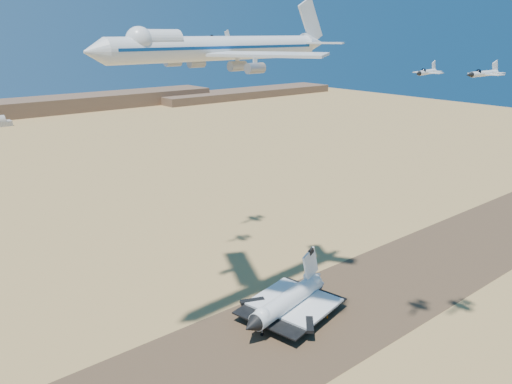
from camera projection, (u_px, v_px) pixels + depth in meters
ground at (250, 352)px, 155.77m from camera, size 1200.00×1200.00×0.00m
runway at (250, 352)px, 155.76m from camera, size 600.00×50.00×0.06m
ridgeline at (13, 111)px, 582.05m from camera, size 960.00×90.00×18.00m
shuttle at (287, 303)px, 173.15m from camera, size 43.62×32.80×21.48m
carrier_747 at (214, 48)px, 144.13m from camera, size 86.88×67.34×21.67m
crew_a at (327, 317)px, 173.58m from camera, size 0.67×0.79×1.83m
crew_b at (318, 320)px, 171.45m from camera, size 0.55×0.94×1.91m
crew_c at (320, 311)px, 176.96m from camera, size 1.14×1.15×1.83m
chase_jet_a at (427, 72)px, 131.63m from camera, size 13.68×7.83×3.46m
chase_jet_b at (483, 73)px, 132.05m from camera, size 16.11×8.47×4.02m
chase_jet_c at (196, 45)px, 189.21m from camera, size 13.73×7.53×3.42m
chase_jet_d at (217, 38)px, 212.52m from camera, size 16.38×9.01×4.09m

